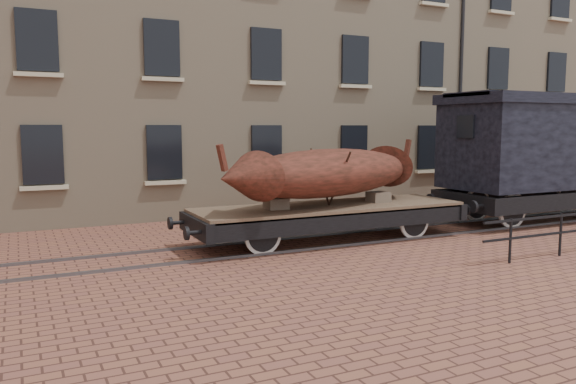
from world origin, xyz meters
name	(u,v)px	position (x,y,z in m)	size (l,w,h in m)	color
ground	(309,243)	(0.00, 0.00, 0.00)	(90.00, 90.00, 0.00)	brown
warehouse_cream	(262,32)	(3.00, 9.99, 7.00)	(40.00, 10.19, 14.00)	#C4AE8D
rail_track	(309,242)	(0.00, 0.00, 0.03)	(30.00, 1.52, 0.06)	#59595E
flatcar_wagon	(329,212)	(0.61, 0.00, 0.76)	(8.13, 2.20, 1.23)	brown
iron_boat	(329,172)	(0.60, 0.00, 1.82)	(7.00, 3.69, 1.68)	maroon
goods_van	(545,142)	(8.53, 0.00, 2.51)	(7.74, 2.82, 4.00)	black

